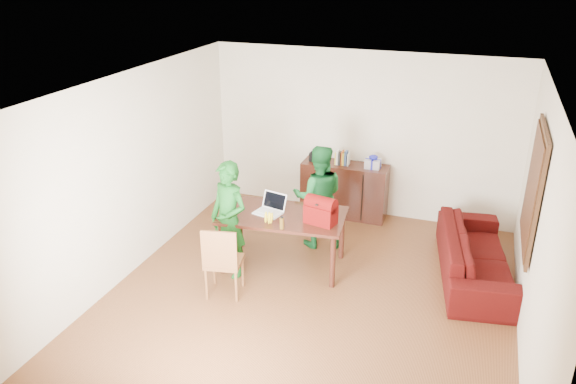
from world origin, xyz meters
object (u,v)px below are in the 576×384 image
at_px(person_far, 318,197).
at_px(sofa, 476,255).
at_px(bottle, 282,223).
at_px(table, 283,221).
at_px(laptop, 268,211).
at_px(person_near, 229,220).
at_px(red_bag, 321,213).
at_px(chair, 224,274).

height_order(person_far, sofa, person_far).
bearing_deg(bottle, table, 107.77).
bearing_deg(laptop, person_far, 72.10).
bearing_deg(person_near, bottle, 21.21).
xyz_separation_m(table, red_bag, (0.55, -0.08, 0.25)).
relative_size(chair, person_far, 0.63).
distance_m(laptop, sofa, 2.86).
xyz_separation_m(laptop, sofa, (2.74, 0.63, -0.51)).
height_order(bottle, sofa, bottle).
xyz_separation_m(red_bag, sofa, (1.99, 0.67, -0.61)).
xyz_separation_m(table, laptop, (-0.20, -0.05, 0.15)).
xyz_separation_m(person_far, sofa, (2.26, -0.17, -0.46)).
xyz_separation_m(table, person_near, (-0.61, -0.43, 0.12)).
bearing_deg(person_far, bottle, 64.10).
bearing_deg(bottle, red_bag, 37.50).
relative_size(person_near, sofa, 0.73).
height_order(person_near, person_far, person_near).
distance_m(chair, person_far, 1.90).
bearing_deg(laptop, sofa, 25.87).
relative_size(laptop, red_bag, 1.02).
relative_size(person_far, sofa, 0.71).
distance_m(person_near, person_far, 1.48).
xyz_separation_m(bottle, sofa, (2.41, 0.99, -0.55)).
bearing_deg(person_near, red_bag, 36.10).
xyz_separation_m(person_near, laptop, (0.41, 0.38, 0.03)).
distance_m(table, sofa, 2.63).
height_order(chair, person_far, person_far).
height_order(person_near, bottle, person_near).
xyz_separation_m(chair, laptop, (0.26, 0.87, 0.55)).
height_order(chair, laptop, laptop).
relative_size(chair, red_bag, 2.45).
bearing_deg(table, laptop, -172.31).
bearing_deg(chair, table, 52.18).
height_order(table, red_bag, red_bag).
height_order(person_far, red_bag, person_far).
xyz_separation_m(person_far, bottle, (-0.14, -1.16, 0.09)).
relative_size(person_near, red_bag, 4.01).
relative_size(chair, person_near, 0.61).
height_order(person_near, laptop, person_near).
xyz_separation_m(laptop, bottle, (0.33, -0.36, 0.04)).
bearing_deg(table, red_bag, -14.44).
bearing_deg(chair, person_far, 55.11).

